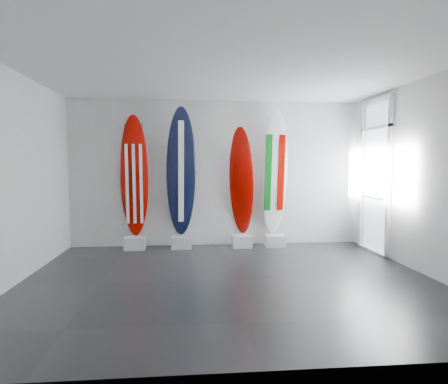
{
  "coord_description": "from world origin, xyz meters",
  "views": [
    {
      "loc": [
        -0.57,
        -5.44,
        1.67
      ],
      "look_at": [
        0.05,
        1.4,
        1.19
      ],
      "focal_mm": 30.56,
      "sensor_mm": 36.0,
      "label": 1
    }
  ],
  "objects": [
    {
      "name": "wall_front",
      "position": [
        0.0,
        -2.5,
        1.5
      ],
      "size": [
        6.0,
        0.0,
        6.0
      ],
      "primitive_type": "plane",
      "rotation": [
        -1.57,
        0.0,
        0.0
      ],
      "color": "silver",
      "rests_on": "ground"
    },
    {
      "name": "surfboard_usa",
      "position": [
        -1.66,
        2.28,
        1.45
      ],
      "size": [
        0.56,
        0.28,
        2.43
      ],
      "primitive_type": "ellipsoid",
      "rotation": [
        0.08,
        0.0,
        0.03
      ],
      "color": "#980601",
      "rests_on": "display_block_usa"
    },
    {
      "name": "wall_back",
      "position": [
        0.0,
        2.5,
        1.5
      ],
      "size": [
        6.0,
        0.0,
        6.0
      ],
      "primitive_type": "plane",
      "rotation": [
        1.57,
        0.0,
        0.0
      ],
      "color": "silver",
      "rests_on": "ground"
    },
    {
      "name": "display_block_swiss",
      "position": [
        0.49,
        2.18,
        0.12
      ],
      "size": [
        0.4,
        0.3,
        0.24
      ],
      "primitive_type": "cube",
      "color": "silver",
      "rests_on": "floor"
    },
    {
      "name": "surfboard_navy",
      "position": [
        -0.74,
        2.28,
        1.53
      ],
      "size": [
        0.62,
        0.38,
        2.59
      ],
      "primitive_type": "ellipsoid",
      "rotation": [
        0.09,
        0.0,
        0.11
      ],
      "color": "black",
      "rests_on": "display_block_navy"
    },
    {
      "name": "balcony",
      "position": [
        4.3,
        1.55,
        0.5
      ],
      "size": [
        2.8,
        2.2,
        1.2
      ],
      "primitive_type": null,
      "color": "slate",
      "rests_on": "ground"
    },
    {
      "name": "display_block_navy",
      "position": [
        -0.74,
        2.18,
        0.12
      ],
      "size": [
        0.4,
        0.3,
        0.24
      ],
      "primitive_type": "cube",
      "color": "silver",
      "rests_on": "floor"
    },
    {
      "name": "display_block_usa",
      "position": [
        -1.66,
        2.18,
        0.12
      ],
      "size": [
        0.4,
        0.3,
        0.24
      ],
      "primitive_type": "cube",
      "color": "silver",
      "rests_on": "floor"
    },
    {
      "name": "display_block_italy",
      "position": [
        1.17,
        2.18,
        0.12
      ],
      "size": [
        0.4,
        0.3,
        0.24
      ],
      "primitive_type": "cube",
      "color": "silver",
      "rests_on": "floor"
    },
    {
      "name": "glass_door",
      "position": [
        2.97,
        1.55,
        1.43
      ],
      "size": [
        0.12,
        1.16,
        2.85
      ],
      "primitive_type": null,
      "color": "white",
      "rests_on": "floor"
    },
    {
      "name": "surfboard_swiss",
      "position": [
        0.49,
        2.28,
        1.34
      ],
      "size": [
        0.62,
        0.59,
        2.21
      ],
      "primitive_type": "ellipsoid",
      "rotation": [
        0.17,
        0.0,
        -0.32
      ],
      "color": "#980601",
      "rests_on": "display_block_swiss"
    },
    {
      "name": "ceiling",
      "position": [
        0.0,
        0.0,
        3.0
      ],
      "size": [
        6.0,
        6.0,
        0.0
      ],
      "primitive_type": "plane",
      "rotation": [
        3.14,
        0.0,
        0.0
      ],
      "color": "white",
      "rests_on": "wall_back"
    },
    {
      "name": "wall_outlet",
      "position": [
        -2.45,
        2.48,
        0.35
      ],
      "size": [
        0.09,
        0.02,
        0.13
      ],
      "primitive_type": "cube",
      "color": "silver",
      "rests_on": "wall_back"
    },
    {
      "name": "wall_right",
      "position": [
        3.0,
        0.0,
        1.5
      ],
      "size": [
        0.0,
        5.0,
        5.0
      ],
      "primitive_type": "plane",
      "rotation": [
        1.57,
        0.0,
        -1.57
      ],
      "color": "silver",
      "rests_on": "ground"
    },
    {
      "name": "wall_left",
      "position": [
        -3.0,
        0.0,
        1.5
      ],
      "size": [
        0.0,
        5.0,
        5.0
      ],
      "primitive_type": "plane",
      "rotation": [
        1.57,
        0.0,
        1.57
      ],
      "color": "silver",
      "rests_on": "ground"
    },
    {
      "name": "surfboard_italy",
      "position": [
        1.17,
        2.28,
        1.51
      ],
      "size": [
        0.61,
        0.34,
        2.55
      ],
      "primitive_type": "ellipsoid",
      "rotation": [
        0.08,
        0.0,
        0.12
      ],
      "color": "white",
      "rests_on": "display_block_italy"
    },
    {
      "name": "floor",
      "position": [
        0.0,
        0.0,
        0.0
      ],
      "size": [
        6.0,
        6.0,
        0.0
      ],
      "primitive_type": "plane",
      "color": "black",
      "rests_on": "ground"
    }
  ]
}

